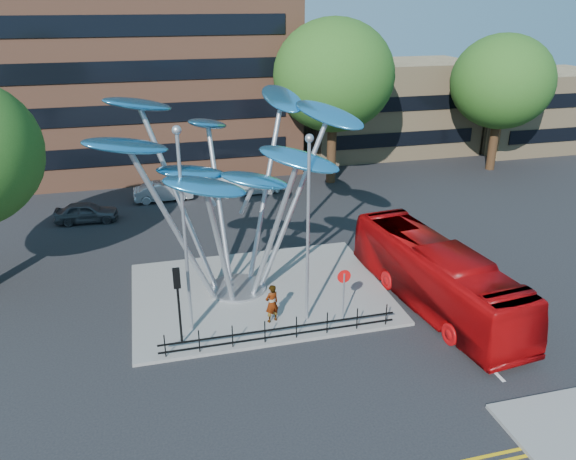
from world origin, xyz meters
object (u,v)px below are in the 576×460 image
object	(u,v)px
parked_car_mid	(163,192)
parked_car_right	(245,183)
leaf_sculpture	(230,154)
pedestrian	(272,303)
no_entry_sign_island	(344,287)
tree_far	(502,82)
parked_car_left	(86,212)
red_bus	(436,276)
tree_right	(334,76)
street_lamp_right	(308,215)
street_lamp_left	(183,216)
traffic_light_island	(178,290)

from	to	relation	value
parked_car_mid	parked_car_right	bearing A→B (deg)	-90.13
leaf_sculpture	pedestrian	world-z (taller)	leaf_sculpture
leaf_sculpture	no_entry_sign_island	distance (m)	7.71
tree_far	parked_car_left	distance (m)	32.62
pedestrian	red_bus	bearing A→B (deg)	157.38
no_entry_sign_island	red_bus	distance (m)	4.62
tree_far	parked_car_mid	size ratio (longest dim) A/B	2.67
tree_right	parked_car_right	distance (m)	10.09
pedestrian	parked_car_right	xyz separation A→B (m)	(2.10, 17.91, -0.29)
leaf_sculpture	parked_car_right	world-z (taller)	leaf_sculpture
parked_car_right	street_lamp_right	bearing A→B (deg)	176.42
no_entry_sign_island	parked_car_right	bearing A→B (deg)	92.84
street_lamp_left	pedestrian	xyz separation A→B (m)	(3.47, -0.29, -4.32)
street_lamp_right	parked_car_mid	world-z (taller)	street_lamp_right
tree_right	parked_car_right	xyz separation A→B (m)	(-6.92, -0.89, -7.28)
leaf_sculpture	red_bus	bearing A→B (deg)	-23.55
red_bus	parked_car_right	xyz separation A→B (m)	(-5.52, 18.21, -0.80)
street_lamp_right	parked_car_left	size ratio (longest dim) A/B	2.15
parked_car_mid	pedestrian	bearing A→B (deg)	-170.29
tree_far	parked_car_right	world-z (taller)	tree_far
no_entry_sign_island	parked_car_mid	bearing A→B (deg)	110.29
tree_right	parked_car_mid	bearing A→B (deg)	-175.04
leaf_sculpture	no_entry_sign_island	xyz separation A→B (m)	(4.07, -4.16, -5.06)
leaf_sculpture	parked_car_left	size ratio (longest dim) A/B	3.30
tree_far	red_bus	size ratio (longest dim) A/B	0.97
leaf_sculpture	street_lamp_right	xyz separation A→B (m)	(2.57, -3.68, -1.78)
parked_car_left	traffic_light_island	bearing A→B (deg)	-159.97
no_entry_sign_island	tree_right	bearing A→B (deg)	72.88
parked_car_right	red_bus	bearing A→B (deg)	-164.88
tree_far	leaf_sculpture	distance (m)	28.53
parked_car_mid	tree_right	bearing A→B (deg)	-87.36
traffic_light_island	parked_car_left	size ratio (longest dim) A/B	0.89
street_lamp_left	no_entry_sign_island	distance (m)	7.47
tree_right	street_lamp_left	distance (m)	22.49
traffic_light_island	parked_car_mid	bearing A→B (deg)	89.35
street_lamp_left	parked_car_mid	world-z (taller)	street_lamp_left
tree_right	parked_car_mid	world-z (taller)	tree_right
parked_car_left	street_lamp_left	bearing A→B (deg)	-157.11
red_bus	tree_far	bearing A→B (deg)	44.79
leaf_sculpture	pedestrian	xyz separation A→B (m)	(1.04, -3.47, -5.83)
tree_far	street_lamp_left	size ratio (longest dim) A/B	1.23
street_lamp_left	tree_far	bearing A→B (deg)	34.92
leaf_sculpture	red_bus	size ratio (longest dim) A/B	1.14
leaf_sculpture	street_lamp_left	xyz separation A→B (m)	(-2.43, -3.18, -1.52)
leaf_sculpture	pedestrian	size ratio (longest dim) A/B	7.14
no_entry_sign_island	parked_car_left	bearing A→B (deg)	127.14
street_lamp_left	pedestrian	bearing A→B (deg)	-4.82
tree_far	traffic_light_island	size ratio (longest dim) A/B	3.16
street_lamp_left	red_bus	world-z (taller)	street_lamp_left
no_entry_sign_island	parked_car_right	world-z (taller)	no_entry_sign_island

